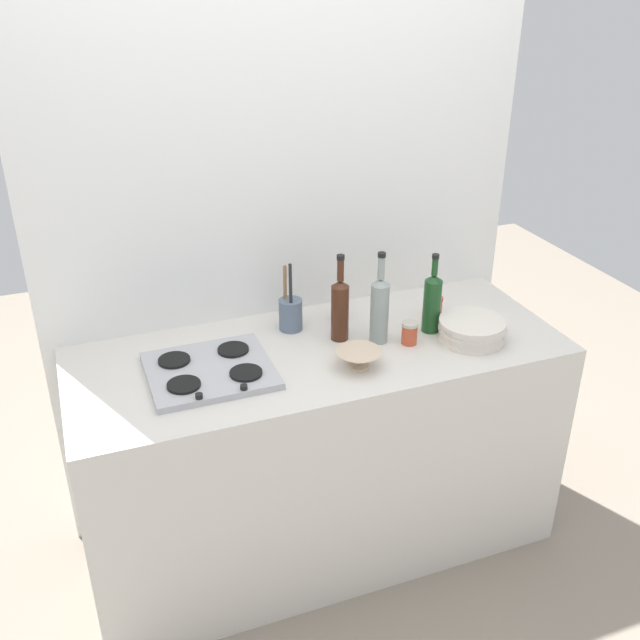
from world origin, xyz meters
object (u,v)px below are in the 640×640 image
condiment_jar_spare (409,333)px  wine_bottle_mid_left (380,308)px  condiment_jar_rear (435,307)px  condiment_jar_front (340,307)px  mixing_bowl (359,358)px  plate_stack (472,330)px  wine_bottle_mid_right (432,302)px  utensil_crock (290,313)px  wine_bottle_leftmost (340,308)px  stovetop_hob (210,370)px

condiment_jar_spare → wine_bottle_mid_left: bearing=149.9°
condiment_jar_rear → condiment_jar_front: bearing=162.0°
mixing_bowl → plate_stack: bearing=4.1°
wine_bottle_mid_right → condiment_jar_rear: wine_bottle_mid_right is taller
plate_stack → wine_bottle_mid_right: wine_bottle_mid_right is taller
condiment_jar_rear → condiment_jar_spare: 0.25m
plate_stack → wine_bottle_mid_left: wine_bottle_mid_left is taller
wine_bottle_mid_left → utensil_crock: (-0.27, 0.20, -0.07)m
condiment_jar_front → wine_bottle_leftmost: bearing=-112.3°
condiment_jar_front → condiment_jar_rear: bearing=-18.0°
wine_bottle_mid_left → condiment_jar_front: 0.24m
stovetop_hob → mixing_bowl: mixing_bowl is taller
plate_stack → wine_bottle_mid_left: (-0.33, 0.12, 0.09)m
plate_stack → condiment_jar_rear: bearing=99.7°
wine_bottle_leftmost → wine_bottle_mid_right: bearing=-10.3°
wine_bottle_leftmost → utensil_crock: bearing=136.9°
wine_bottle_mid_right → wine_bottle_leftmost: bearing=169.7°
utensil_crock → condiment_jar_rear: size_ratio=3.23×
condiment_jar_front → wine_bottle_mid_right: bearing=-37.0°
utensil_crock → condiment_jar_spare: 0.45m
stovetop_hob → wine_bottle_mid_right: bearing=0.9°
wine_bottle_leftmost → condiment_jar_rear: bearing=4.9°
utensil_crock → condiment_jar_front: utensil_crock is taller
wine_bottle_leftmost → stovetop_hob: bearing=-171.4°
wine_bottle_mid_right → utensil_crock: 0.53m
stovetop_hob → plate_stack: (0.96, -0.11, 0.03)m
condiment_jar_front → condiment_jar_rear: 0.37m
plate_stack → mixing_bowl: bearing=-175.9°
plate_stack → condiment_jar_rear: 0.22m
mixing_bowl → condiment_jar_front: size_ratio=1.68×
condiment_jar_front → plate_stack: bearing=-40.4°
stovetop_hob → plate_stack: bearing=-6.3°
condiment_jar_spare → wine_bottle_mid_right: bearing=26.9°
wine_bottle_mid_left → condiment_jar_spare: 0.15m
utensil_crock → condiment_jar_spare: utensil_crock is taller
wine_bottle_leftmost → condiment_jar_spare: size_ratio=3.92×
plate_stack → wine_bottle_leftmost: bearing=158.1°
wine_bottle_leftmost → utensil_crock: (-0.15, 0.14, -0.06)m
wine_bottle_leftmost → wine_bottle_mid_right: (0.35, -0.06, -0.01)m
plate_stack → condiment_jar_rear: (-0.04, 0.22, 0.00)m
plate_stack → utensil_crock: bearing=152.0°
wine_bottle_mid_right → stovetop_hob: bearing=-179.1°
wine_bottle_leftmost → condiment_jar_spare: bearing=-28.8°
stovetop_hob → wine_bottle_mid_right: (0.85, 0.01, 0.11)m
wine_bottle_leftmost → wine_bottle_mid_right: size_ratio=1.07×
wine_bottle_leftmost → condiment_jar_spare: 0.27m
wine_bottle_leftmost → condiment_jar_rear: wine_bottle_leftmost is taller
wine_bottle_mid_right → mixing_bowl: (-0.36, -0.15, -0.09)m
plate_stack → utensil_crock: (-0.60, 0.32, 0.03)m
utensil_crock → mixing_bowl: bearing=-69.8°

